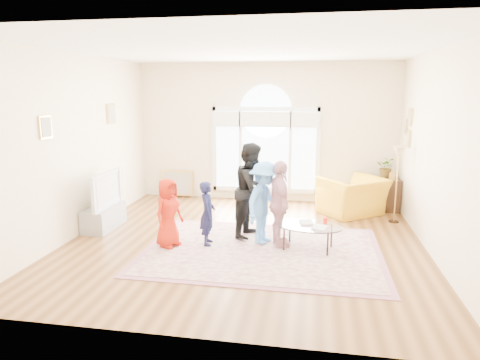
% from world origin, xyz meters
% --- Properties ---
extents(ground, '(6.00, 6.00, 0.00)m').
position_xyz_m(ground, '(0.00, 0.00, 0.00)').
color(ground, '#533315').
rests_on(ground, ground).
extents(room_shell, '(6.00, 6.00, 6.00)m').
position_xyz_m(room_shell, '(0.01, 2.83, 1.57)').
color(room_shell, beige).
rests_on(room_shell, ground).
extents(area_rug, '(3.60, 2.60, 0.02)m').
position_xyz_m(area_rug, '(0.35, -0.39, 0.01)').
color(area_rug, '#C2AC96').
rests_on(area_rug, ground).
extents(rug_border, '(3.80, 2.80, 0.01)m').
position_xyz_m(rug_border, '(0.35, -0.39, 0.01)').
color(rug_border, '#965C6E').
rests_on(rug_border, ground).
extents(tv_console, '(0.45, 1.00, 0.42)m').
position_xyz_m(tv_console, '(-2.75, 0.30, 0.21)').
color(tv_console, gray).
rests_on(tv_console, ground).
extents(television, '(0.18, 1.15, 0.66)m').
position_xyz_m(television, '(-2.74, 0.30, 0.75)').
color(television, black).
rests_on(television, tv_console).
extents(coffee_table, '(1.21, 0.89, 0.54)m').
position_xyz_m(coffee_table, '(1.08, -0.19, 0.40)').
color(coffee_table, silver).
rests_on(coffee_table, ground).
extents(armchair, '(1.60, 1.57, 0.78)m').
position_xyz_m(armchair, '(1.95, 2.06, 0.39)').
color(armchair, gold).
rests_on(armchair, ground).
extents(side_cabinet, '(0.40, 0.50, 0.70)m').
position_xyz_m(side_cabinet, '(2.78, 2.53, 0.35)').
color(side_cabinet, black).
rests_on(side_cabinet, ground).
extents(floor_lamp, '(0.32, 0.32, 1.51)m').
position_xyz_m(floor_lamp, '(2.74, 1.63, 1.28)').
color(floor_lamp, black).
rests_on(floor_lamp, ground).
extents(plant_pedestal, '(0.20, 0.20, 0.70)m').
position_xyz_m(plant_pedestal, '(2.70, 2.69, 0.35)').
color(plant_pedestal, white).
rests_on(plant_pedestal, ground).
extents(potted_plant, '(0.49, 0.46, 0.44)m').
position_xyz_m(potted_plant, '(2.70, 2.69, 0.92)').
color(potted_plant, '#33722D').
rests_on(potted_plant, plant_pedestal).
extents(leaning_picture, '(0.80, 0.14, 0.62)m').
position_xyz_m(leaning_picture, '(-2.15, 2.90, 0.00)').
color(leaning_picture, tan).
rests_on(leaning_picture, ground).
extents(child_red, '(0.55, 0.66, 1.14)m').
position_xyz_m(child_red, '(-1.20, -0.45, 0.59)').
color(child_red, '#B71F0D').
rests_on(child_red, area_rug).
extents(child_navy, '(0.32, 0.43, 1.08)m').
position_xyz_m(child_navy, '(-0.58, -0.26, 0.56)').
color(child_navy, '#15183D').
rests_on(child_navy, area_rug).
extents(child_black, '(0.81, 0.94, 1.66)m').
position_xyz_m(child_black, '(0.09, 0.31, 0.85)').
color(child_black, black).
rests_on(child_black, area_rug).
extents(child_pink, '(0.57, 0.90, 1.43)m').
position_xyz_m(child_pink, '(0.60, -0.12, 0.73)').
color(child_pink, '#D295A4').
rests_on(child_pink, area_rug).
extents(child_blue, '(0.84, 1.03, 1.39)m').
position_xyz_m(child_blue, '(0.34, -0.02, 0.72)').
color(child_blue, '#5298E9').
rests_on(child_blue, area_rug).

